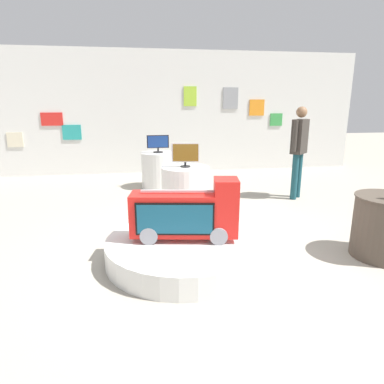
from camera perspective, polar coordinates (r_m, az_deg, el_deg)
The scene contains 9 objects.
ground_plane at distance 4.26m, azimuth 3.99°, elevation -10.56°, with size 30.00×30.00×0.00m, color #A8A091.
back_wall_display at distance 9.05m, azimuth -3.65°, elevation 13.13°, with size 10.08×0.13×3.09m.
main_display_pedestal at distance 4.09m, azimuth -1.30°, elevation -9.56°, with size 1.85×1.85×0.27m, color silver.
novelty_firetruck_tv at distance 3.92m, azimuth -0.97°, elevation -3.81°, with size 1.27×0.55×0.72m.
display_pedestal_left_rear at distance 5.76m, azimuth -1.11°, elevation 0.44°, with size 0.81×0.81×0.77m, color silver.
tv_on_left_rear at distance 5.63m, azimuth -1.13°, elevation 6.45°, with size 0.46×0.16×0.40m.
display_pedestal_center_rear at distance 7.42m, azimuth -5.63°, elevation 3.66°, with size 0.73×0.73×0.77m, color silver.
tv_on_center_rear at distance 7.32m, azimuth -5.74°, elevation 8.19°, with size 0.46×0.20×0.37m.
shopper_browsing_near_truck at distance 6.76m, azimuth 17.52°, elevation 7.42°, with size 0.43×0.41×1.74m.
Camera 1 is at (-0.91, -3.73, 1.83)m, focal length 31.76 mm.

